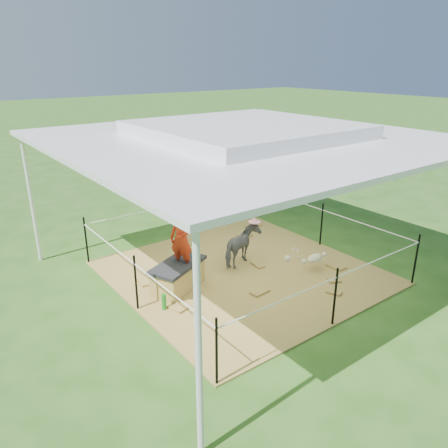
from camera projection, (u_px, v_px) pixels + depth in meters
ground at (242, 273)px, 8.57m from camera, size 90.00×90.00×0.00m
hay_patch at (242, 272)px, 8.57m from camera, size 4.60×4.60×0.03m
canopy_tent at (245, 135)px, 7.62m from camera, size 6.30×6.30×2.90m
rope_fence at (243, 243)px, 8.34m from camera, size 4.54×4.54×1.00m
straw_bale at (178, 278)px, 7.84m from camera, size 1.14×0.89×0.45m
dark_cloth at (178, 265)px, 7.75m from camera, size 1.23×0.97×0.06m
woman at (181, 233)px, 7.60m from camera, size 0.45×0.53×1.23m
green_bottle at (164, 302)px, 7.22m from camera, size 0.11×0.11×0.28m
pony at (242, 246)px, 8.73m from camera, size 1.04×0.77×0.80m
pink_hat at (242, 225)px, 8.57m from camera, size 0.25×0.25×0.12m
foal at (315, 257)px, 8.55m from camera, size 1.05×0.64×0.55m
trash_barrel at (204, 164)px, 15.56m from camera, size 0.67×0.67×0.91m
picnic_table_near at (122, 168)px, 15.53m from camera, size 1.77×1.45×0.65m
picnic_table_far at (218, 150)px, 18.21m from camera, size 2.10×1.59×0.83m
distant_person at (165, 159)px, 15.67m from camera, size 0.65×0.54×1.21m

